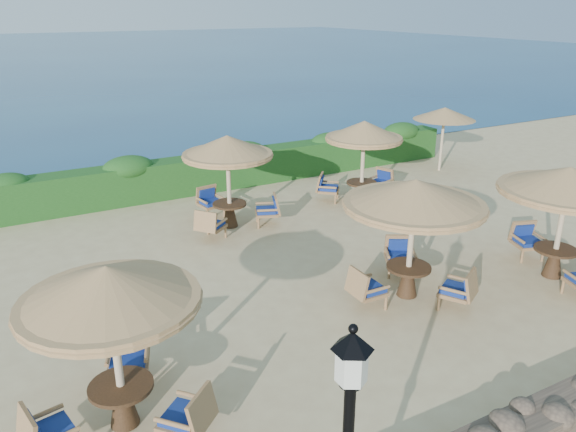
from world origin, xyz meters
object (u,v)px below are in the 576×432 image
(cafe_set_0, at_px, (112,317))
(cafe_set_2, at_px, (566,193))
(cafe_set_3, at_px, (228,164))
(extra_parasol, at_px, (445,114))
(cafe_set_4, at_px, (363,148))
(cafe_set_1, at_px, (413,212))

(cafe_set_0, xyz_separation_m, cafe_set_2, (9.97, 0.15, 0.19))
(cafe_set_3, bearing_deg, cafe_set_2, -50.76)
(cafe_set_2, bearing_deg, cafe_set_0, -179.12)
(extra_parasol, relative_size, cafe_set_2, 0.80)
(extra_parasol, relative_size, cafe_set_4, 0.88)
(extra_parasol, xyz_separation_m, cafe_set_2, (-4.01, -8.05, -0.12))
(extra_parasol, distance_m, cafe_set_2, 8.99)
(cafe_set_1, xyz_separation_m, cafe_set_4, (2.71, 5.47, -0.15))
(cafe_set_2, height_order, cafe_set_4, same)
(cafe_set_0, xyz_separation_m, cafe_set_3, (4.63, 6.70, -0.02))
(cafe_set_1, height_order, cafe_set_2, same)
(cafe_set_1, distance_m, cafe_set_3, 5.90)
(cafe_set_2, xyz_separation_m, cafe_set_4, (-0.88, 6.38, -0.24))
(cafe_set_1, bearing_deg, cafe_set_4, 63.63)
(cafe_set_4, bearing_deg, cafe_set_0, -144.30)
(cafe_set_1, xyz_separation_m, cafe_set_2, (3.59, -0.92, 0.10))
(cafe_set_0, xyz_separation_m, cafe_set_4, (9.10, 6.54, -0.05))
(cafe_set_1, distance_m, cafe_set_4, 6.10)
(cafe_set_0, distance_m, cafe_set_1, 6.48)
(cafe_set_3, bearing_deg, cafe_set_0, -124.63)
(cafe_set_0, bearing_deg, cafe_set_3, 55.37)
(extra_parasol, bearing_deg, cafe_set_0, -149.61)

